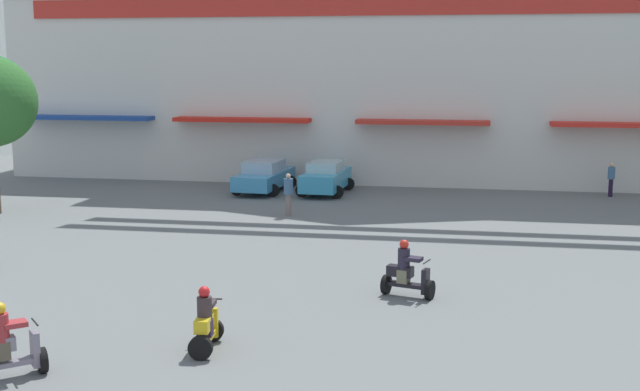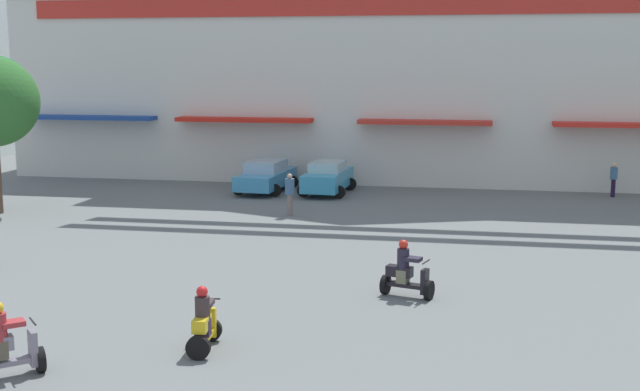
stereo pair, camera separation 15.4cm
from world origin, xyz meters
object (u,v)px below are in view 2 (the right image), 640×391
object	(u,v)px
scooter_rider_7	(204,324)
pedestrian_0	(290,192)
parked_car_1	(328,177)
scooter_rider_2	(5,346)
scooter_rider_4	(406,274)
pedestrian_2	(614,177)
parked_car_0	(266,176)

from	to	relation	value
scooter_rider_7	pedestrian_0	bearing A→B (deg)	95.92
parked_car_1	scooter_rider_2	bearing A→B (deg)	-95.49
scooter_rider_4	scooter_rider_7	bearing A→B (deg)	-128.93
parked_car_1	pedestrian_2	world-z (taller)	pedestrian_2
scooter_rider_2	scooter_rider_7	size ratio (longest dim) A/B	1.08
scooter_rider_4	pedestrian_0	size ratio (longest dim) A/B	0.89
scooter_rider_2	parked_car_1	bearing A→B (deg)	84.51
parked_car_0	pedestrian_2	bearing A→B (deg)	4.97
parked_car_0	pedestrian_2	size ratio (longest dim) A/B	2.89
scooter_rider_2	pedestrian_2	xyz separation A→B (m)	(15.28, 24.90, 0.26)
parked_car_1	scooter_rider_7	size ratio (longest dim) A/B	2.82
parked_car_0	scooter_rider_2	distance (m)	23.51
scooter_rider_4	parked_car_0	bearing A→B (deg)	116.11
scooter_rider_7	pedestrian_0	size ratio (longest dim) A/B	0.85
pedestrian_2	pedestrian_0	bearing A→B (deg)	-151.98
scooter_rider_7	scooter_rider_2	bearing A→B (deg)	-146.37
scooter_rider_7	pedestrian_2	world-z (taller)	pedestrian_2
parked_car_0	pedestrian_2	world-z (taller)	pedestrian_2
parked_car_0	scooter_rider_2	size ratio (longest dim) A/B	2.89
parked_car_1	scooter_rider_7	xyz separation A→B (m)	(1.09, -21.20, -0.17)
scooter_rider_2	pedestrian_2	bearing A→B (deg)	58.46
scooter_rider_2	scooter_rider_4	world-z (taller)	scooter_rider_2
scooter_rider_2	scooter_rider_4	bearing A→B (deg)	44.30
scooter_rider_2	pedestrian_0	xyz separation A→B (m)	(1.73, 17.69, 0.32)
parked_car_0	scooter_rider_4	bearing A→B (deg)	-63.89
parked_car_1	parked_car_0	bearing A→B (deg)	178.53
parked_car_0	scooter_rider_7	distance (m)	21.67
parked_car_1	pedestrian_2	size ratio (longest dim) A/B	2.61
pedestrian_2	scooter_rider_7	bearing A→B (deg)	-117.78
pedestrian_0	pedestrian_2	xyz separation A→B (m)	(13.55, 7.21, -0.06)
scooter_rider_4	scooter_rider_7	xyz separation A→B (m)	(-3.95, -4.90, -0.02)
parked_car_0	scooter_rider_4	distance (m)	18.25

